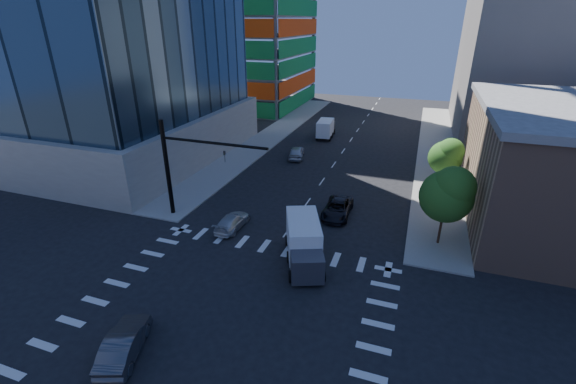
% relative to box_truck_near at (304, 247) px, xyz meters
% --- Properties ---
extents(ground, '(160.00, 160.00, 0.00)m').
position_rel_box_truck_near_xyz_m(ground, '(-2.80, -7.77, -1.41)').
color(ground, black).
rests_on(ground, ground).
extents(road_markings, '(20.00, 20.00, 0.01)m').
position_rel_box_truck_near_xyz_m(road_markings, '(-2.80, -7.77, -1.41)').
color(road_markings, silver).
rests_on(road_markings, ground).
extents(sidewalk_ne, '(5.00, 60.00, 0.15)m').
position_rel_box_truck_near_xyz_m(sidewalk_ne, '(9.70, 32.23, -1.34)').
color(sidewalk_ne, gray).
rests_on(sidewalk_ne, ground).
extents(sidewalk_nw, '(5.00, 60.00, 0.15)m').
position_rel_box_truck_near_xyz_m(sidewalk_nw, '(-15.30, 32.23, -1.34)').
color(sidewalk_nw, gray).
rests_on(sidewalk_nw, ground).
extents(bg_building_ne, '(24.00, 30.00, 28.00)m').
position_rel_box_truck_near_xyz_m(bg_building_ne, '(24.20, 47.23, 12.59)').
color(bg_building_ne, slate).
rests_on(bg_building_ne, ground).
extents(signal_mast_nw, '(10.20, 0.40, 9.00)m').
position_rel_box_truck_near_xyz_m(signal_mast_nw, '(-12.80, 3.73, 4.08)').
color(signal_mast_nw, black).
rests_on(signal_mast_nw, sidewalk_nw).
extents(tree_south, '(4.16, 4.16, 6.82)m').
position_rel_box_truck_near_xyz_m(tree_south, '(9.83, 6.14, 3.28)').
color(tree_south, '#382316').
rests_on(tree_south, sidewalk_ne).
extents(tree_north, '(3.54, 3.52, 5.78)m').
position_rel_box_truck_near_xyz_m(tree_north, '(10.13, 18.14, 2.58)').
color(tree_north, '#382316').
rests_on(tree_north, sidewalk_ne).
extents(car_nb_far, '(2.49, 5.24, 1.44)m').
position_rel_box_truck_near_xyz_m(car_nb_far, '(0.68, 8.56, -0.69)').
color(car_nb_far, black).
rests_on(car_nb_far, ground).
extents(car_sb_near, '(1.83, 4.48, 1.30)m').
position_rel_box_truck_near_xyz_m(car_sb_near, '(-7.64, 3.10, -0.76)').
color(car_sb_near, silver).
rests_on(car_sb_near, ground).
extents(car_sb_mid, '(2.89, 5.02, 1.61)m').
position_rel_box_truck_near_xyz_m(car_sb_mid, '(-8.17, 23.24, -0.61)').
color(car_sb_mid, '#B7B9C0').
rests_on(car_sb_mid, ground).
extents(car_sb_cross, '(3.13, 4.95, 1.54)m').
position_rel_box_truck_near_xyz_m(car_sb_cross, '(-6.79, -11.69, -0.64)').
color(car_sb_cross, '#4A494D').
rests_on(car_sb_cross, ground).
extents(box_truck_near, '(4.68, 6.60, 3.19)m').
position_rel_box_truck_near_xyz_m(box_truck_near, '(0.00, 0.00, 0.00)').
color(box_truck_near, black).
rests_on(box_truck_near, ground).
extents(box_truck_far, '(2.71, 5.56, 2.83)m').
position_rel_box_truck_near_xyz_m(box_truck_far, '(-6.93, 34.49, -0.16)').
color(box_truck_far, black).
rests_on(box_truck_far, ground).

